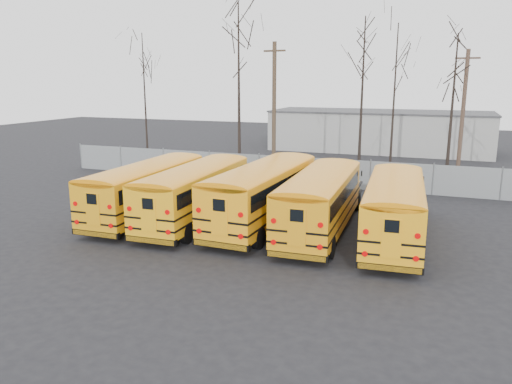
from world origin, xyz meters
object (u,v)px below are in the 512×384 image
at_px(bus_a, 148,185).
at_px(bus_b, 197,188).
at_px(utility_pole_left, 274,108).
at_px(utility_pole_right, 463,115).
at_px(bus_c, 265,189).
at_px(bus_e, 395,204).
at_px(bus_d, 321,197).

xyz_separation_m(bus_a, bus_b, (2.87, 0.11, 0.02)).
distance_m(utility_pole_left, utility_pole_right, 13.77).
height_order(bus_c, utility_pole_left, utility_pole_left).
bearing_deg(bus_c, utility_pole_left, 108.89).
height_order(bus_a, bus_e, bus_a).
bearing_deg(bus_b, utility_pole_right, 50.06).
bearing_deg(bus_b, bus_e, -0.20).
bearing_deg(bus_d, bus_a, -178.93).
distance_m(bus_a, bus_d, 9.43).
height_order(bus_d, utility_pole_right, utility_pole_right).
relative_size(bus_a, bus_d, 0.97).
bearing_deg(bus_d, utility_pole_right, 66.20).
relative_size(bus_a, bus_e, 0.99).
bearing_deg(bus_a, bus_d, 1.61).
height_order(utility_pole_left, utility_pole_right, utility_pole_left).
bearing_deg(bus_a, bus_b, 0.54).
xyz_separation_m(bus_d, utility_pole_left, (-7.12, 13.72, 3.38)).
height_order(bus_e, utility_pole_right, utility_pole_right).
xyz_separation_m(bus_b, bus_e, (10.00, 0.31, -0.02)).
xyz_separation_m(bus_d, bus_e, (3.46, -0.11, -0.04)).
distance_m(bus_c, bus_e, 6.51).
bearing_deg(bus_b, bus_d, 1.73).
xyz_separation_m(bus_e, utility_pole_left, (-10.58, 13.83, 3.42)).
xyz_separation_m(bus_a, bus_c, (6.37, 0.84, 0.11)).
relative_size(bus_e, utility_pole_left, 1.08).
relative_size(bus_c, bus_d, 1.04).
xyz_separation_m(bus_e, utility_pole_right, (2.96, 16.30, 3.08)).
bearing_deg(bus_d, bus_c, 172.12).
bearing_deg(bus_e, utility_pole_left, 123.25).
xyz_separation_m(bus_c, utility_pole_right, (9.46, 15.89, 2.96)).
distance_m(bus_a, utility_pole_right, 23.23).
height_order(bus_b, utility_pole_left, utility_pole_left).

